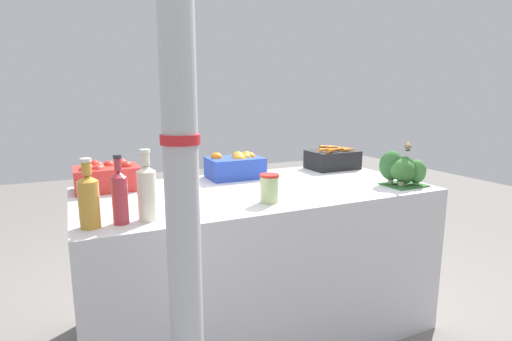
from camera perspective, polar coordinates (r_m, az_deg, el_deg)
name	(u,v)px	position (r m, az deg, el deg)	size (l,w,h in m)	color
ground_plane	(256,326)	(2.54, 0.00, -21.30)	(10.00, 10.00, 0.00)	slate
market_table	(256,259)	(2.34, 0.00, -12.58)	(1.89, 0.93, 0.84)	silver
support_pole	(182,175)	(1.23, -10.60, -0.64)	(0.12, 0.12, 2.22)	#B7BABF
apple_crate	(106,176)	(2.31, -20.62, -0.70)	(0.33, 0.23, 0.16)	red
orange_crate	(235,165)	(2.48, -2.97, 0.74)	(0.33, 0.23, 0.16)	#2847B7
carrot_crate	(333,159)	(2.83, 10.90, 1.63)	(0.33, 0.23, 0.16)	black
broccoli_pile	(401,169)	(2.40, 20.04, 0.20)	(0.23, 0.21, 0.20)	#2D602D
juice_bottle_amber	(89,199)	(1.67, -22.77, -3.81)	(0.08, 0.08, 0.27)	gold
juice_bottle_ruby	(120,195)	(1.68, -18.89, -3.38)	(0.06, 0.06, 0.28)	#B2333D
juice_bottle_cloudy	(147,191)	(1.69, -15.32, -2.83)	(0.08, 0.08, 0.30)	beige
pickle_jar	(269,188)	(1.91, 1.93, -2.55)	(0.09, 0.09, 0.14)	#B2C684
sparrow_bird	(408,146)	(2.41, 20.88, 3.28)	(0.10, 0.11, 0.05)	#4C3D2D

